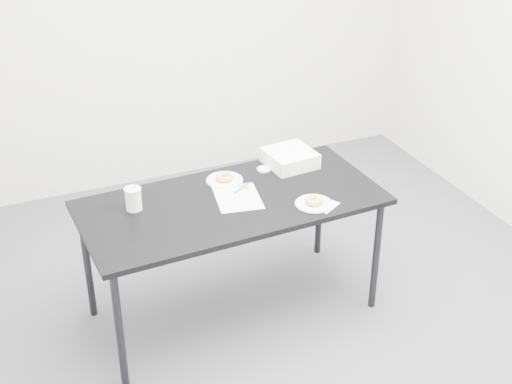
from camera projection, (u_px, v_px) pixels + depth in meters
name	position (u px, v px, depth m)	size (l,w,h in m)	color
floor	(271.00, 321.00, 4.14)	(4.00, 4.00, 0.00)	#46464A
wall_back	(158.00, 8.00, 5.10)	(4.00, 0.02, 2.70)	silver
table	(232.00, 209.00, 3.90)	(1.67, 0.84, 0.75)	black
scorecard	(238.00, 198.00, 3.89)	(0.24, 0.30, 0.00)	white
logo_patch	(244.00, 187.00, 3.99)	(0.05, 0.05, 0.00)	green
pen	(242.00, 188.00, 3.98)	(0.01, 0.01, 0.14)	#0B8178
napkin	(322.00, 204.00, 3.83)	(0.14, 0.14, 0.00)	white
plate_near	(314.00, 204.00, 3.82)	(0.20, 0.20, 0.01)	white
donut_near	(314.00, 201.00, 3.81)	(0.10, 0.10, 0.03)	gold
plate_far	(225.00, 180.00, 4.07)	(0.21, 0.21, 0.01)	white
donut_far	(225.00, 177.00, 4.06)	(0.10, 0.10, 0.03)	gold
coffee_cup	(133.00, 199.00, 3.75)	(0.08, 0.08, 0.13)	white
cup_lid	(264.00, 169.00, 4.18)	(0.08, 0.08, 0.01)	white
bakery_box	(290.00, 158.00, 4.22)	(0.27, 0.27, 0.09)	white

